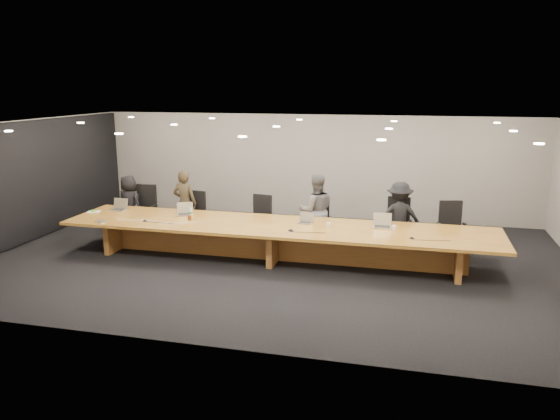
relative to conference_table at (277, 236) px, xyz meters
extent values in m
plane|color=black|center=(0.00, 0.00, -0.52)|extent=(12.00, 12.00, 0.00)
cube|color=#B4AFA4|center=(0.00, 4.00, 0.88)|extent=(12.00, 0.02, 2.80)
cube|color=black|center=(-5.94, 0.00, 0.85)|extent=(0.08, 7.84, 2.74)
cube|color=#986521|center=(0.00, 0.00, 0.20)|extent=(9.00, 1.80, 0.06)
cube|color=brown|center=(0.00, 0.00, -0.18)|extent=(7.65, 0.15, 0.69)
cube|color=brown|center=(-3.60, 0.00, -0.18)|extent=(0.12, 1.26, 0.69)
cube|color=brown|center=(0.00, 0.00, -0.18)|extent=(0.12, 1.26, 0.69)
cube|color=brown|center=(3.60, 0.00, -0.18)|extent=(0.12, 1.26, 0.69)
imported|color=black|center=(-4.07, 1.25, 0.19)|extent=(0.78, 0.61, 1.43)
imported|color=#30281A|center=(-2.59, 1.26, 0.29)|extent=(0.60, 0.41, 1.61)
imported|color=#4E4E50|center=(0.61, 1.18, 0.30)|extent=(0.96, 0.86, 1.65)
imported|color=black|center=(2.44, 1.26, 0.25)|extent=(1.07, 0.72, 1.54)
cylinder|color=silver|center=(-1.98, 0.17, 0.34)|extent=(0.09, 0.09, 0.21)
cylinder|color=#663012|center=(-1.90, -0.05, 0.28)|extent=(0.10, 0.10, 0.10)
cone|color=white|center=(1.07, 0.08, 0.28)|extent=(0.11, 0.11, 0.10)
cone|color=white|center=(2.38, 0.17, 0.28)|extent=(0.09, 0.09, 0.09)
cube|color=white|center=(-4.33, 0.13, 0.24)|extent=(0.30, 0.26, 0.02)
cube|color=green|center=(-4.35, 0.12, 0.26)|extent=(0.16, 0.12, 0.02)
cube|color=#A9AAAE|center=(-3.66, -0.67, 0.24)|extent=(0.21, 0.17, 0.03)
cone|color=black|center=(-2.79, -0.37, 0.24)|extent=(0.15, 0.15, 0.03)
cone|color=black|center=(0.39, -0.37, 0.24)|extent=(0.13, 0.13, 0.03)
cone|color=black|center=(2.73, -0.36, 0.24)|extent=(0.13, 0.13, 0.03)
camera|label=1|loc=(2.71, -10.58, 3.07)|focal=35.00mm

